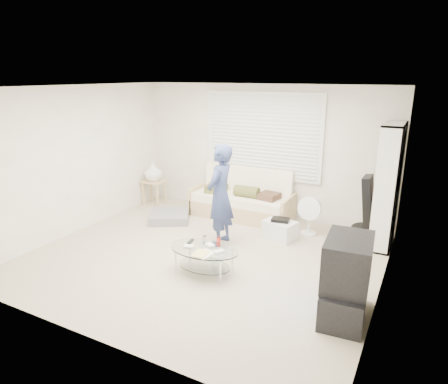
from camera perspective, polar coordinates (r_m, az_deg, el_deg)
The scene contains 13 objects.
ground at distance 6.17m, azimuth -2.83°, elevation -9.14°, with size 5.00×5.00×0.00m, color tan.
room_shell at distance 6.07m, azimuth -0.75°, elevation 6.65°, with size 5.02×4.52×2.51m.
window_blinds at distance 7.62m, azimuth 5.48°, elevation 8.00°, with size 2.32×0.08×1.62m.
futon_sofa at distance 7.70m, azimuth 2.63°, elevation -1.32°, with size 1.95×0.79×0.95m.
grey_floor_pillow at distance 7.63m, azimuth -7.77°, elevation -3.47°, with size 0.70×0.70×0.16m, color slate.
side_table at distance 8.46m, azimuth -10.06°, elevation 2.61°, with size 0.46×0.37×0.90m.
bookshelf at distance 6.73m, azimuth 22.28°, elevation 0.74°, with size 0.31×0.83×1.97m.
guitar_case at distance 6.84m, azimuth 19.80°, elevation -3.07°, with size 0.40×0.41×1.11m.
floor_fan at distance 6.98m, azimuth 12.13°, elevation -2.85°, with size 0.41×0.28×0.68m.
storage_bin at distance 6.79m, azimuth 8.01°, elevation -5.31°, with size 0.59×0.49×0.36m.
tv_unit at distance 4.77m, azimuth 17.01°, elevation -11.84°, with size 0.55×0.91×0.95m.
coffee_table at distance 5.56m, azimuth -2.82°, elevation -8.71°, with size 1.02×0.68×0.49m.
standing_person at distance 6.31m, azimuth -0.55°, elevation -0.50°, with size 0.60×0.39×1.65m, color navy.
Camera 1 is at (2.84, -4.78, 2.67)m, focal length 32.00 mm.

